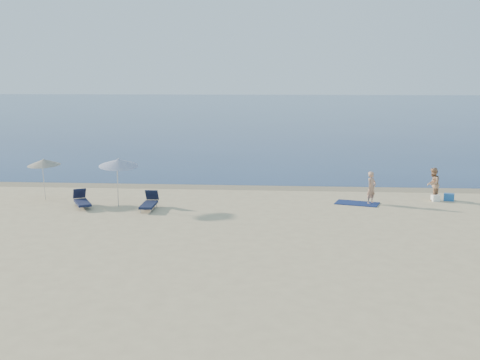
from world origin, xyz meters
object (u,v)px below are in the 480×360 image
Objects in this scene: person_right at (433,184)px; blue_cooler at (449,197)px; person_left at (371,188)px; umbrella_near at (118,163)px.

person_right reaches higher than blue_cooler.
person_right is 1.02m from blue_cooler.
blue_cooler is (0.79, -0.03, -0.63)m from person_right.
person_left is 0.65× the size of umbrella_near.
person_right is (3.12, 1.07, 0.03)m from person_left.
person_left is at bearing -45.17° from person_right.
person_left is 4.09m from blue_cooler.
blue_cooler is at bearing -32.83° from person_left.
person_right is at bearing -7.97° from umbrella_near.
person_left reaches higher than blue_cooler.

